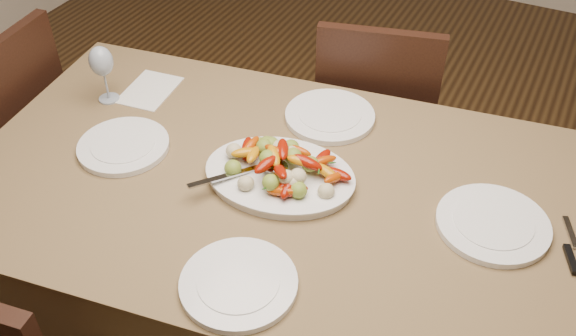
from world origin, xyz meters
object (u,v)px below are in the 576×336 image
at_px(plate_right, 493,224).
at_px(wine_glass, 104,73).
at_px(chair_far, 376,117).
at_px(plate_near, 239,284).
at_px(dining_table, 288,274).
at_px(serving_platter, 280,177).
at_px(plate_far, 330,116).
at_px(plate_left, 124,146).

height_order(plate_right, wine_glass, wine_glass).
xyz_separation_m(chair_far, plate_near, (0.07, -1.15, 0.29)).
xyz_separation_m(dining_table, plate_near, (0.06, -0.37, 0.39)).
height_order(serving_platter, plate_far, serving_platter).
distance_m(serving_platter, plate_left, 0.48).
bearing_deg(serving_platter, chair_far, 88.70).
relative_size(serving_platter, plate_near, 1.47).
distance_m(serving_platter, plate_far, 0.33).
bearing_deg(plate_left, dining_table, 8.37).
relative_size(plate_near, wine_glass, 1.36).
height_order(serving_platter, wine_glass, wine_glass).
xyz_separation_m(chair_far, plate_right, (0.55, -0.69, 0.29)).
height_order(chair_far, plate_right, chair_far).
height_order(dining_table, serving_platter, serving_platter).
distance_m(chair_far, wine_glass, 1.04).
xyz_separation_m(chair_far, wine_glass, (-0.70, -0.68, 0.39)).
xyz_separation_m(chair_far, plate_far, (-0.01, -0.45, 0.29)).
bearing_deg(plate_far, plate_right, -23.27).
height_order(serving_platter, plate_left, serving_platter).
bearing_deg(plate_near, plate_left, 152.35).
xyz_separation_m(plate_left, plate_right, (1.05, 0.17, 0.00)).
bearing_deg(plate_left, chair_far, 60.11).
relative_size(plate_right, wine_glass, 1.42).
height_order(plate_left, plate_near, same).
relative_size(dining_table, plate_far, 6.56).
height_order(dining_table, plate_far, plate_far).
height_order(plate_left, wine_glass, wine_glass).
height_order(chair_far, plate_left, chair_far).
bearing_deg(serving_platter, dining_table, -11.62).
bearing_deg(plate_right, chair_far, 128.59).
relative_size(plate_left, plate_right, 0.92).
bearing_deg(dining_table, plate_far, 93.68).
relative_size(plate_right, plate_far, 1.04).
relative_size(plate_left, wine_glass, 1.31).
bearing_deg(wine_glass, serving_platter, -8.75).
bearing_deg(plate_left, serving_platter, 9.54).
bearing_deg(plate_far, chair_far, 88.62).
distance_m(serving_platter, plate_near, 0.38).
bearing_deg(wine_glass, plate_left, -42.53).
distance_m(plate_left, plate_right, 1.06).
xyz_separation_m(plate_near, wine_glass, (-0.76, 0.48, 0.09)).
distance_m(plate_right, plate_near, 0.67).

